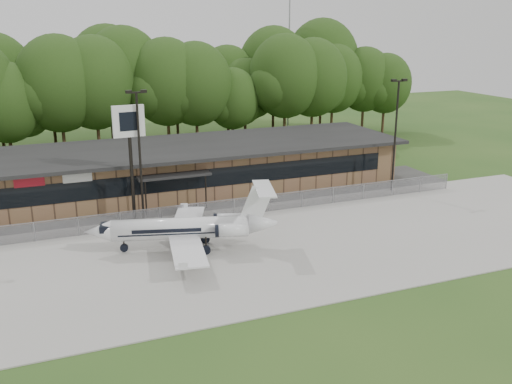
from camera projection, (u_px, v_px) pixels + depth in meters
name	position (u px, v px, depth m)	size (l,w,h in m)	color
ground	(291.00, 303.00, 31.71)	(160.00, 160.00, 0.00)	#284B1B
apron	(241.00, 251.00, 38.82)	(64.00, 18.00, 0.08)	#9E9B93
parking_lot	(195.00, 203.00, 49.06)	(50.00, 9.00, 0.06)	#383835
terminal	(181.00, 167.00, 52.39)	(41.00, 11.65, 4.30)	brown
fence	(210.00, 210.00, 44.84)	(46.00, 0.04, 1.52)	gray
treeline	(140.00, 89.00, 66.95)	(72.00, 12.00, 15.00)	black
radio_mast	(289.00, 41.00, 78.69)	(0.20, 0.20, 25.00)	gray
light_pole_mid	(139.00, 147.00, 42.91)	(1.55, 0.30, 10.23)	black
light_pole_right	(396.00, 127.00, 51.09)	(1.55, 0.30, 10.23)	black
business_jet	(188.00, 229.00, 38.54)	(12.96, 11.64, 4.39)	silver
pole_sign	(129.00, 134.00, 42.66)	(2.40, 0.41, 9.12)	black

